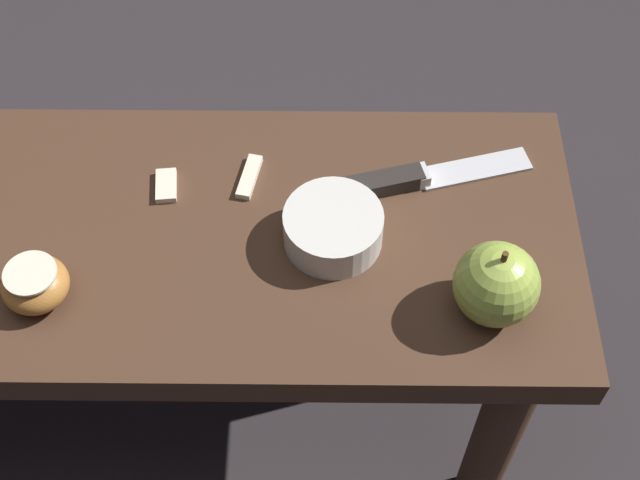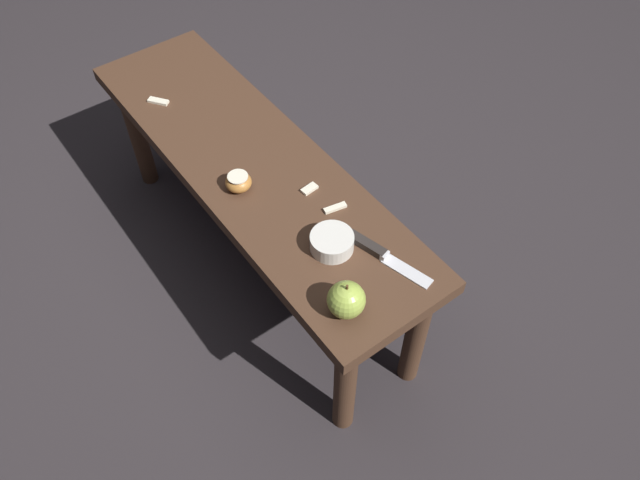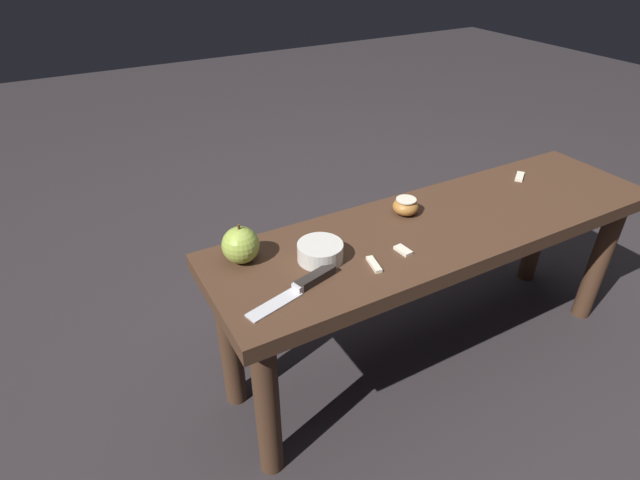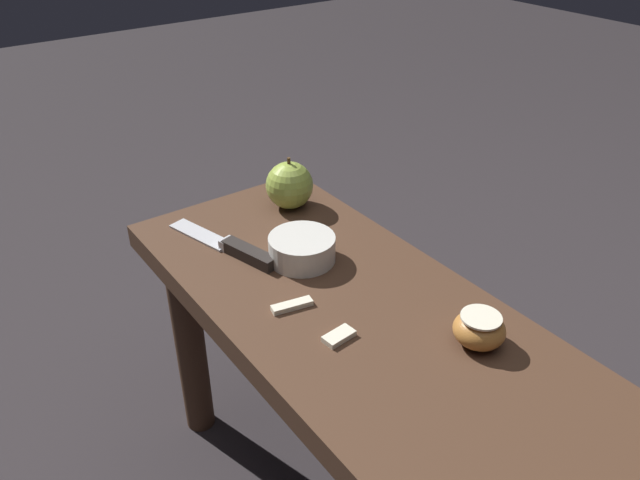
{
  "view_description": "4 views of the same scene",
  "coord_description": "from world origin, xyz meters",
  "px_view_note": "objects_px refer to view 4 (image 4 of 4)",
  "views": [
    {
      "loc": [
        -0.36,
        0.55,
        1.24
      ],
      "look_at": [
        -0.35,
        0.03,
        0.5
      ],
      "focal_mm": 50.0,
      "sensor_mm": 36.0,
      "label": 1
    },
    {
      "loc": [
        -1.08,
        0.57,
        1.64
      ],
      "look_at": [
        -0.35,
        0.03,
        0.5
      ],
      "focal_mm": 35.0,
      "sensor_mm": 36.0,
      "label": 2
    },
    {
      "loc": [
        -0.82,
        -0.81,
        1.12
      ],
      "look_at": [
        -0.35,
        0.03,
        0.5
      ],
      "focal_mm": 28.0,
      "sensor_mm": 36.0,
      "label": 3
    },
    {
      "loc": [
        0.31,
        -0.45,
        1.01
      ],
      "look_at": [
        -0.35,
        0.03,
        0.5
      ],
      "focal_mm": 35.0,
      "sensor_mm": 36.0,
      "label": 4
    }
  ],
  "objects_px": {
    "wooden_bench": "(467,446)",
    "bowl": "(302,249)",
    "apple_whole": "(289,185)",
    "apple_cut": "(479,329)",
    "knife": "(236,249)"
  },
  "relations": [
    {
      "from": "wooden_bench",
      "to": "bowl",
      "type": "relative_size",
      "value": 12.03
    },
    {
      "from": "apple_whole",
      "to": "wooden_bench",
      "type": "bearing_deg",
      "value": -9.71
    },
    {
      "from": "apple_cut",
      "to": "bowl",
      "type": "bearing_deg",
      "value": -166.12
    },
    {
      "from": "knife",
      "to": "wooden_bench",
      "type": "bearing_deg",
      "value": 173.66
    },
    {
      "from": "knife",
      "to": "apple_whole",
      "type": "bearing_deg",
      "value": -77.89
    },
    {
      "from": "wooden_bench",
      "to": "bowl",
      "type": "bearing_deg",
      "value": 178.8
    },
    {
      "from": "knife",
      "to": "apple_cut",
      "type": "xyz_separation_m",
      "value": [
        0.37,
        0.15,
        0.01
      ]
    },
    {
      "from": "wooden_bench",
      "to": "apple_cut",
      "type": "height_order",
      "value": "apple_cut"
    },
    {
      "from": "knife",
      "to": "apple_cut",
      "type": "bearing_deg",
      "value": -173.37
    },
    {
      "from": "bowl",
      "to": "knife",
      "type": "bearing_deg",
      "value": -136.24
    },
    {
      "from": "apple_cut",
      "to": "apple_whole",
      "type": "bearing_deg",
      "value": 178.91
    },
    {
      "from": "wooden_bench",
      "to": "apple_cut",
      "type": "xyz_separation_m",
      "value": [
        -0.07,
        0.08,
        0.1
      ]
    },
    {
      "from": "apple_cut",
      "to": "knife",
      "type": "bearing_deg",
      "value": -158.45
    },
    {
      "from": "apple_whole",
      "to": "bowl",
      "type": "relative_size",
      "value": 0.91
    },
    {
      "from": "wooden_bench",
      "to": "knife",
      "type": "height_order",
      "value": "knife"
    }
  ]
}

